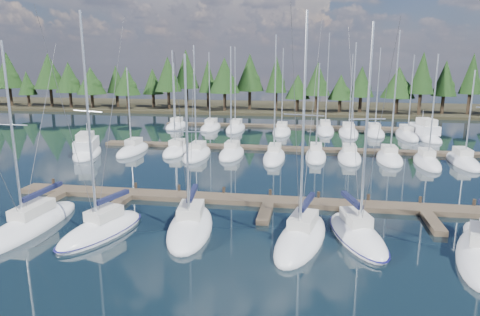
% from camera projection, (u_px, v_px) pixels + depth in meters
% --- Properties ---
extents(ground, '(260.00, 260.00, 0.00)m').
position_uv_depth(ground, '(280.00, 168.00, 46.71)').
color(ground, black).
rests_on(ground, ground).
extents(far_shore, '(220.00, 30.00, 0.60)m').
position_uv_depth(far_shore, '(299.00, 108.00, 104.35)').
color(far_shore, '#2B2718').
rests_on(far_shore, ground).
extents(main_dock, '(44.00, 6.13, 0.90)m').
position_uv_depth(main_dock, '(268.00, 203.00, 34.50)').
color(main_dock, brown).
rests_on(main_dock, ground).
extents(back_docks, '(50.00, 21.80, 0.40)m').
position_uv_depth(back_docks, '(290.00, 136.00, 65.50)').
color(back_docks, brown).
rests_on(back_docks, ground).
extents(front_sailboat_0, '(2.90, 10.51, 13.50)m').
position_uv_depth(front_sailboat_0, '(29.00, 226.00, 29.57)').
color(front_sailboat_0, silver).
rests_on(front_sailboat_0, ground).
extents(front_sailboat_1, '(4.78, 8.13, 15.19)m').
position_uv_depth(front_sailboat_1, '(102.00, 230.00, 28.88)').
color(front_sailboat_1, silver).
rests_on(front_sailboat_1, ground).
extents(front_sailboat_2, '(4.15, 8.91, 12.68)m').
position_uv_depth(front_sailboat_2, '(190.00, 226.00, 29.49)').
color(front_sailboat_2, silver).
rests_on(front_sailboat_2, ground).
extents(front_sailboat_3, '(4.40, 9.03, 15.06)m').
position_uv_depth(front_sailboat_3, '(301.00, 237.00, 27.65)').
color(front_sailboat_3, silver).
rests_on(front_sailboat_3, ground).
extents(front_sailboat_4, '(4.76, 8.56, 14.49)m').
position_uv_depth(front_sailboat_4, '(357.00, 234.00, 28.11)').
color(front_sailboat_4, silver).
rests_on(front_sailboat_4, ground).
extents(back_sailboat_rows, '(43.58, 32.70, 16.66)m').
position_uv_depth(back_sailboat_rows, '(295.00, 141.00, 61.32)').
color(back_sailboat_rows, silver).
rests_on(back_sailboat_rows, ground).
extents(motor_yacht_left, '(5.89, 9.76, 4.63)m').
position_uv_depth(motor_yacht_left, '(87.00, 150.00, 53.59)').
color(motor_yacht_left, silver).
rests_on(motor_yacht_left, ground).
extents(motor_yacht_right, '(4.99, 10.47, 5.04)m').
position_uv_depth(motor_yacht_right, '(424.00, 135.00, 64.81)').
color(motor_yacht_right, silver).
rests_on(motor_yacht_right, ground).
extents(tree_line, '(184.88, 11.96, 13.88)m').
position_uv_depth(tree_line, '(283.00, 79.00, 93.79)').
color(tree_line, black).
rests_on(tree_line, far_shore).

